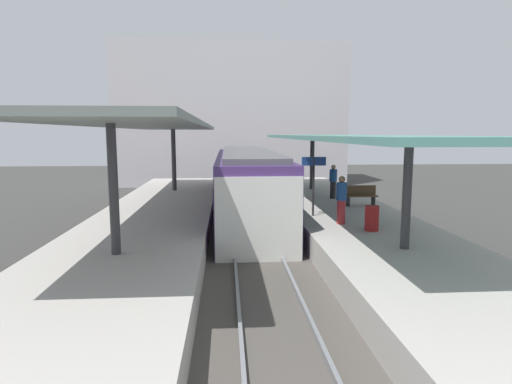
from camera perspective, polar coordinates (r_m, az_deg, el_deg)
The scene contains 15 objects.
ground_plane at distance 16.35m, azimuth -0.49°, elevation -6.63°, with size 80.00×80.00×0.00m, color #383835.
platform_left at distance 16.45m, azimuth -13.87°, elevation -4.98°, with size 4.40×28.00×1.00m, color #ADA8A0.
platform_right at distance 16.89m, azimuth 12.54°, elevation -4.61°, with size 4.40×28.00×1.00m, color #ADA8A0.
track_ballast at distance 16.32m, azimuth -0.49°, elevation -6.29°, with size 3.20×28.00×0.20m, color #4C4742.
rail_near_side at distance 16.25m, azimuth -3.03°, elevation -5.74°, with size 0.08×28.00×0.14m, color slate.
rail_far_side at distance 16.34m, azimuth 2.05°, elevation -5.66°, with size 0.08×28.00×0.14m, color slate.
commuter_train at distance 19.96m, azimuth -1.19°, elevation 1.04°, with size 2.78×14.55×3.10m.
canopy_left at distance 17.44m, azimuth -13.50°, elevation 8.49°, with size 4.18×21.00×3.48m.
canopy_right at distance 17.85m, azimuth 11.58°, elevation 7.04°, with size 4.18×21.00×3.00m.
platform_bench at distance 18.88m, azimuth 13.70°, elevation -0.37°, with size 1.40×0.41×0.86m.
platform_sign at distance 16.08m, azimuth 7.68°, elevation 2.56°, with size 0.90×0.08×2.21m.
litter_bin at distance 14.11m, azimuth 15.15°, elevation -3.39°, with size 0.44×0.44×0.80m, color maroon.
passenger_near_bench at distance 20.66m, azimuth 10.22°, elevation 1.44°, with size 0.36×0.36×1.61m.
passenger_mid_platform at distance 14.86m, azimuth 11.29°, elevation -0.95°, with size 0.36×0.36×1.64m.
station_building_backdrop at distance 35.84m, azimuth -3.32°, elevation 10.03°, with size 18.00×6.00×11.00m, color #B7B2B7.
Camera 1 is at (-0.96, -15.81, 4.06)m, focal length 30.08 mm.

